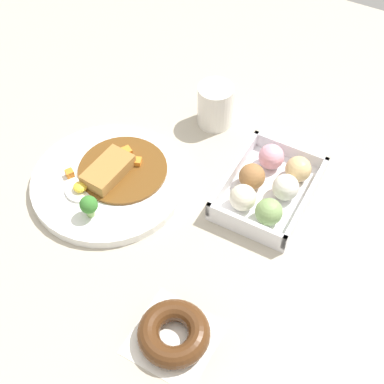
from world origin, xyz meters
name	(u,v)px	position (x,y,z in m)	size (l,w,h in m)	color
ground_plane	(141,199)	(0.00, 0.00, 0.00)	(1.60, 1.60, 0.00)	#B2A893
curry_plate	(108,182)	(0.00, 0.07, 0.01)	(0.28, 0.28, 0.06)	white
donut_box	(269,186)	(0.12, -0.20, 0.03)	(0.21, 0.15, 0.06)	white
chocolate_ring_donut	(174,334)	(-0.21, -0.19, 0.02)	(0.13, 0.13, 0.04)	white
coffee_mug	(215,105)	(0.25, -0.03, 0.04)	(0.07, 0.07, 0.09)	silver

